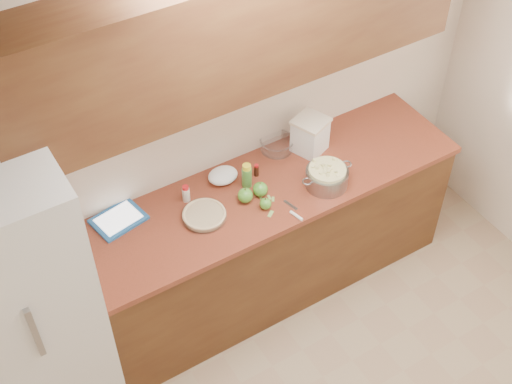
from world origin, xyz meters
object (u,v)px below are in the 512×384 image
pie (204,215)px  tablet (118,219)px  colander (327,177)px  flour_canister (310,135)px

pie → tablet: (-0.43, 0.24, -0.01)m
colander → flour_canister: bearing=73.7°
colander → flour_canister: size_ratio=1.39×
tablet → flour_canister: bearing=-13.7°
colander → tablet: 1.24m
colander → flour_canister: flour_canister is taller
flour_canister → tablet: 1.27m
colander → flour_canister: (0.09, 0.31, 0.06)m
pie → flour_canister: 0.87m
colander → tablet: size_ratio=1.09×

